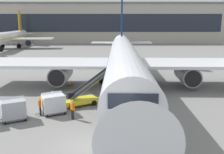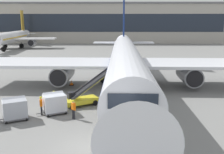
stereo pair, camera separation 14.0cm
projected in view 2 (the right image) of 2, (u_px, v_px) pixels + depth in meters
ground_plane at (89, 146)px, 17.05m from camera, size 600.00×600.00×0.00m
parked_airplane at (125, 59)px, 32.58m from camera, size 37.39×47.55×15.62m
belt_loader at (83, 96)px, 25.32m from camera, size 5.00×3.64×3.50m
baggage_cart_lead at (55, 103)px, 23.00m from camera, size 2.79×2.33×1.91m
baggage_cart_second at (15, 108)px, 21.48m from camera, size 2.79×2.33×1.91m
ground_crew_by_loader at (54, 98)px, 24.39m from camera, size 0.51×0.40×1.74m
ground_crew_by_carts at (62, 101)px, 23.42m from camera, size 0.50×0.40×1.74m
ground_crew_marshaller at (41, 104)px, 22.56m from camera, size 0.33×0.56×1.74m
ground_crew_wingwalker at (73, 108)px, 21.59m from camera, size 0.43×0.45×1.74m
safety_cone_engine_keepout at (72, 83)px, 33.41m from camera, size 0.60×0.60×0.68m
safety_cone_wingtip at (82, 88)px, 30.59m from camera, size 0.59×0.59×0.68m
apron_guidance_line_lead_in at (123, 87)px, 32.46m from camera, size 0.20×110.00×0.01m
terminal_building at (78, 23)px, 104.45m from camera, size 118.79×15.36×15.84m
distant_airplane at (12, 37)px, 79.60m from camera, size 27.62×36.24×12.47m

